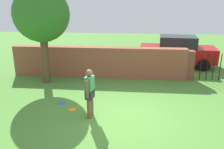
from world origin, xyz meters
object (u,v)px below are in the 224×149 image
(tree, at_px, (41,15))
(frisbee_blue, at_px, (62,103))
(car, at_px, (177,51))
(frisbee_orange, at_px, (72,110))
(person, at_px, (90,91))

(tree, xyz_separation_m, frisbee_blue, (1.37, -2.24, -3.05))
(car, bearing_deg, frisbee_orange, 59.82)
(tree, relative_size, car, 0.99)
(tree, distance_m, car, 7.66)
(frisbee_orange, bearing_deg, tree, 124.62)
(frisbee_blue, relative_size, frisbee_orange, 1.00)
(tree, distance_m, frisbee_orange, 4.52)
(tree, xyz_separation_m, frisbee_orange, (1.90, -2.75, -3.05))
(tree, relative_size, frisbee_orange, 15.91)
(tree, height_order, frisbee_orange, tree)
(car, relative_size, frisbee_orange, 16.13)
(car, distance_m, frisbee_orange, 7.78)
(tree, xyz_separation_m, car, (6.46, 3.49, -2.19))
(person, height_order, frisbee_orange, person)
(frisbee_blue, bearing_deg, tree, 121.48)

